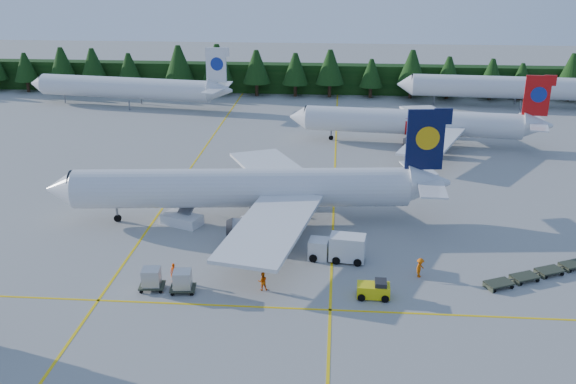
# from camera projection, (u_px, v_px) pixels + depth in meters

# --- Properties ---
(ground) EXTENTS (320.00, 320.00, 0.00)m
(ground) POSITION_uv_depth(u_px,v_px,m) (267.00, 274.00, 59.85)
(ground) COLOR gray
(ground) RESTS_ON ground
(taxi_stripe_a) EXTENTS (0.25, 120.00, 0.01)m
(taxi_stripe_a) POSITION_uv_depth(u_px,v_px,m) (173.00, 194.00, 79.54)
(taxi_stripe_a) COLOR yellow
(taxi_stripe_a) RESTS_ON ground
(taxi_stripe_b) EXTENTS (0.25, 120.00, 0.01)m
(taxi_stripe_b) POSITION_uv_depth(u_px,v_px,m) (334.00, 198.00, 78.06)
(taxi_stripe_b) COLOR yellow
(taxi_stripe_b) RESTS_ON ground
(taxi_stripe_cross) EXTENTS (80.00, 0.25, 0.01)m
(taxi_stripe_cross) POSITION_uv_depth(u_px,v_px,m) (259.00, 307.00, 54.25)
(taxi_stripe_cross) COLOR yellow
(taxi_stripe_cross) RESTS_ON ground
(treeline_hedge) EXTENTS (220.00, 4.00, 6.00)m
(treeline_hedge) POSITION_uv_depth(u_px,v_px,m) (309.00, 78.00, 135.28)
(treeline_hedge) COLOR black
(treeline_hedge) RESTS_ON ground
(airliner_navy) EXTENTS (43.19, 35.38, 12.56)m
(airliner_navy) POSITION_uv_depth(u_px,v_px,m) (235.00, 189.00, 70.37)
(airliner_navy) COLOR silver
(airliner_navy) RESTS_ON ground
(airliner_red) EXTENTS (38.78, 31.77, 11.28)m
(airliner_red) POSITION_uv_depth(u_px,v_px,m) (407.00, 122.00, 99.06)
(airliner_red) COLOR silver
(airliner_red) RESTS_ON ground
(airliner_far_left) EXTENTS (40.51, 9.31, 11.82)m
(airliner_far_left) POSITION_uv_depth(u_px,v_px,m) (119.00, 87.00, 123.13)
(airliner_far_left) COLOR silver
(airliner_far_left) RESTS_ON ground
(airliner_far_right) EXTENTS (42.57, 6.91, 12.37)m
(airliner_far_right) POSITION_uv_depth(u_px,v_px,m) (502.00, 87.00, 122.55)
(airliner_far_right) COLOR silver
(airliner_far_right) RESTS_ON ground
(airstairs) EXTENTS (5.08, 6.59, 3.89)m
(airstairs) POSITION_uv_depth(u_px,v_px,m) (184.00, 216.00, 70.61)
(airstairs) COLOR silver
(airstairs) RESTS_ON ground
(service_truck) EXTENTS (5.64, 2.64, 2.63)m
(service_truck) POSITION_uv_depth(u_px,v_px,m) (337.00, 248.00, 62.13)
(service_truck) COLOR white
(service_truck) RESTS_ON ground
(baggage_tug) EXTENTS (2.88, 1.60, 1.52)m
(baggage_tug) POSITION_uv_depth(u_px,v_px,m) (374.00, 290.00, 55.55)
(baggage_tug) COLOR yellow
(baggage_tug) RESTS_ON ground
(dolly_train) EXTENTS (13.31, 8.14, 0.14)m
(dolly_train) POSITION_uv_depth(u_px,v_px,m) (550.00, 270.00, 59.59)
(dolly_train) COLOR #2E3224
(dolly_train) RESTS_ON ground
(uld_pair) EXTENTS (5.20, 2.13, 1.70)m
(uld_pair) POSITION_uv_depth(u_px,v_px,m) (167.00, 279.00, 56.49)
(uld_pair) COLOR #2E3224
(uld_pair) RESTS_ON ground
(crew_a) EXTENTS (0.66, 0.45, 1.78)m
(crew_a) POSITION_uv_depth(u_px,v_px,m) (174.00, 273.00, 58.18)
(crew_a) COLOR #F44305
(crew_a) RESTS_ON ground
(crew_b) EXTENTS (0.96, 0.82, 1.72)m
(crew_b) POSITION_uv_depth(u_px,v_px,m) (263.00, 281.00, 56.72)
(crew_b) COLOR #E05404
(crew_b) RESTS_ON ground
(crew_c) EXTENTS (0.86, 0.94, 1.88)m
(crew_c) POSITION_uv_depth(u_px,v_px,m) (420.00, 268.00, 58.93)
(crew_c) COLOR #DD5804
(crew_c) RESTS_ON ground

